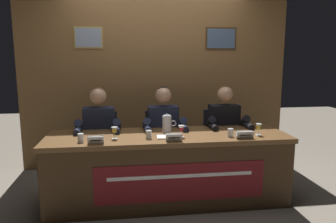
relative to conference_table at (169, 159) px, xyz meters
name	(u,v)px	position (x,y,z in m)	size (l,w,h in m)	color
ground_plane	(168,200)	(0.00, 0.10, -0.50)	(12.00, 12.00, 0.00)	gray
wall_back_panelled	(156,76)	(0.00, 1.37, 0.80)	(3.78, 0.14, 2.60)	brown
conference_table	(169,159)	(0.00, 0.00, 0.00)	(2.58, 0.76, 0.75)	brown
chair_left	(101,150)	(-0.76, 0.66, -0.06)	(0.44, 0.44, 0.90)	black
panelist_left	(99,132)	(-0.76, 0.46, 0.21)	(0.51, 0.48, 1.23)	black
nameplate_left	(96,140)	(-0.74, -0.19, 0.29)	(0.15, 0.06, 0.08)	white
juice_glass_left	(114,131)	(-0.57, -0.01, 0.33)	(0.06, 0.06, 0.12)	white
water_cup_left	(81,138)	(-0.89, -0.10, 0.29)	(0.06, 0.06, 0.08)	silver
chair_center	(162,148)	(0.00, 0.66, -0.06)	(0.44, 0.44, 0.90)	black
panelist_center	(164,130)	(0.00, 0.46, 0.21)	(0.51, 0.48, 1.23)	black
nameplate_center	(174,137)	(0.02, -0.19, 0.29)	(0.16, 0.06, 0.08)	white
juice_glass_center	(181,129)	(0.12, -0.03, 0.33)	(0.06, 0.06, 0.12)	white
water_cup_center	(149,135)	(-0.22, -0.05, 0.29)	(0.06, 0.06, 0.08)	silver
chair_right	(220,146)	(0.76, 0.66, -0.06)	(0.44, 0.44, 0.90)	black
panelist_right	(226,128)	(0.76, 0.46, 0.21)	(0.51, 0.48, 1.23)	black
nameplate_right	(245,135)	(0.75, -0.18, 0.29)	(0.18, 0.06, 0.08)	white
juice_glass_right	(259,127)	(0.95, -0.06, 0.33)	(0.06, 0.06, 0.12)	white
water_cup_right	(230,133)	(0.63, -0.08, 0.29)	(0.06, 0.06, 0.08)	silver
water_pitcher_central	(167,124)	(0.00, 0.20, 0.34)	(0.15, 0.10, 0.21)	silver
document_stack_center	(167,137)	(-0.03, -0.03, 0.25)	(0.22, 0.16, 0.01)	white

